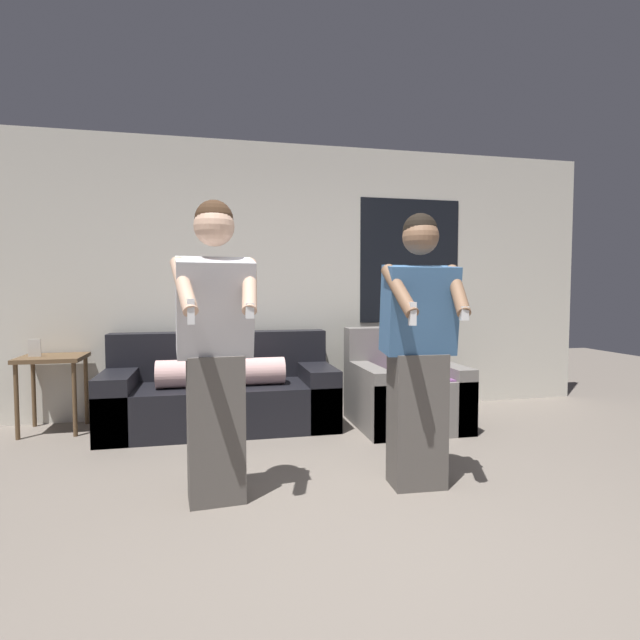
# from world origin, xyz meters

# --- Properties ---
(ground_plane) EXTENTS (14.00, 14.00, 0.00)m
(ground_plane) POSITION_xyz_m (0.00, 0.00, 0.00)
(ground_plane) COLOR slate
(wall_back) EXTENTS (6.39, 0.07, 2.70)m
(wall_back) POSITION_xyz_m (0.02, 2.83, 1.35)
(wall_back) COLOR beige
(wall_back) RESTS_ON ground_plane
(couch) EXTENTS (2.02, 0.86, 0.84)m
(couch) POSITION_xyz_m (-0.78, 2.37, 0.30)
(couch) COLOR black
(couch) RESTS_ON ground_plane
(armchair) EXTENTS (0.92, 0.93, 0.88)m
(armchair) POSITION_xyz_m (0.87, 2.08, 0.30)
(armchair) COLOR slate
(armchair) RESTS_ON ground_plane
(side_table) EXTENTS (0.52, 0.49, 0.82)m
(side_table) POSITION_xyz_m (-2.22, 2.53, 0.57)
(side_table) COLOR brown
(side_table) RESTS_ON ground_plane
(person_left) EXTENTS (0.49, 0.53, 1.75)m
(person_left) POSITION_xyz_m (-0.84, 0.72, 0.89)
(person_left) COLOR #56514C
(person_left) RESTS_ON ground_plane
(person_right) EXTENTS (0.50, 0.49, 1.71)m
(person_right) POSITION_xyz_m (0.40, 0.69, 0.87)
(person_right) COLOR #56514C
(person_right) RESTS_ON ground_plane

